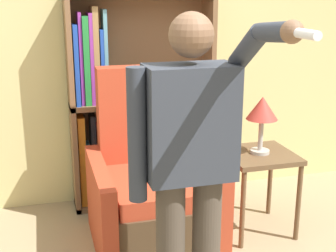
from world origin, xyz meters
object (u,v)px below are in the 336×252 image
at_px(armchair, 150,193).
at_px(side_table, 259,165).
at_px(person_standing, 190,161).
at_px(table_lamp, 262,111).
at_px(bookcase, 124,108).

distance_m(armchair, side_table, 0.83).
distance_m(armchair, person_standing, 1.15).
bearing_deg(table_lamp, bookcase, 138.76).
xyz_separation_m(armchair, table_lamp, (0.82, -0.07, 0.57)).
relative_size(bookcase, armchair, 1.42).
bearing_deg(table_lamp, side_table, 0.00).
height_order(bookcase, table_lamp, bookcase).
relative_size(person_standing, table_lamp, 3.97).
xyz_separation_m(person_standing, table_lamp, (0.84, 0.91, -0.03)).
height_order(side_table, table_lamp, table_lamp).
relative_size(bookcase, side_table, 2.83).
bearing_deg(person_standing, side_table, 47.26).
bearing_deg(bookcase, table_lamp, -41.24).
bearing_deg(person_standing, armchair, 88.46).
bearing_deg(side_table, armchair, 175.25).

